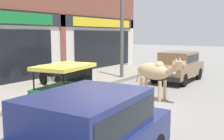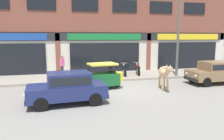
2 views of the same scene
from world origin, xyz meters
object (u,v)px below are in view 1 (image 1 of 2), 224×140
Objects in this scene: auto_rickshaw at (68,95)px; car_0 at (178,65)px; car_1 at (85,135)px; motorcycle_0 at (51,78)px; cow at (155,72)px; motorcycle_1 at (68,74)px; utility_pole at (122,19)px.

car_0 is at bearing -3.70° from auto_rickshaw.
car_0 is at bearing 12.18° from car_1.
auto_rickshaw reaches higher than motorcycle_0.
car_0 is 1.73× the size of auto_rickshaw.
cow reaches higher than car_1.
auto_rickshaw is (-7.32, 0.47, -0.15)m from car_0.
cow reaches higher than motorcycle_1.
motorcycle_1 is (5.60, 5.74, -0.26)m from car_1.
car_1 is 8.02m from motorcycle_1.
car_1 is 3.41m from auto_rickshaw.
car_0 is 7.34m from auto_rickshaw.
motorcycle_1 is 3.82m from utility_pole.
cow reaches higher than car_0.
utility_pole is (2.60, -1.24, 2.50)m from motorcycle_1.
utility_pole is at bearing -17.03° from motorcycle_0.
car_1 is 2.06× the size of motorcycle_0.
utility_pole reaches higher than auto_rickshaw.
car_0 is 2.03× the size of motorcycle_1.
utility_pole reaches higher than car_0.
cow reaches higher than motorcycle_0.
motorcycle_0 is at bearing -174.50° from motorcycle_1.
car_0 is at bearing -42.63° from motorcycle_1.
motorcycle_0 is 1.11m from motorcycle_1.
motorcycle_1 is at bearing 154.47° from utility_pole.
auto_rickshaw is 1.16× the size of motorcycle_0.
utility_pole is (5.93, 1.96, 2.40)m from auto_rickshaw.
auto_rickshaw is at bearing -161.75° from utility_pole.
car_1 is at bearing -134.25° from motorcycle_1.
cow is 1.18× the size of motorcycle_0.
motorcycle_0 is 0.31× the size of utility_pole.
car_0 reaches higher than motorcycle_1.
cow is at bearing 14.45° from car_1.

